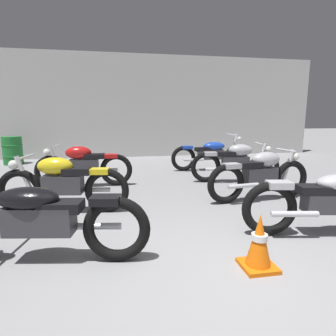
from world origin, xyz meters
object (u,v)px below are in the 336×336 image
oil_drum (13,150)px  motorcycle_left_row_1 (62,183)px  motorcycle_right_row_0 (333,199)px  motorcycle_left_row_2 (84,165)px  motorcycle_left_row_0 (38,218)px  motorcycle_right_row_2 (236,162)px  traffic_cone (259,243)px  motorcycle_right_row_3 (211,154)px  motorcycle_right_row_1 (261,174)px

oil_drum → motorcycle_left_row_1: bearing=-64.9°
motorcycle_right_row_0 → motorcycle_left_row_2: bearing=136.3°
motorcycle_left_row_0 → motorcycle_right_row_2: motorcycle_left_row_0 is taller
motorcycle_left_row_2 → motorcycle_left_row_0: bearing=-91.8°
motorcycle_left_row_2 → traffic_cone: size_ratio=3.65×
motorcycle_left_row_1 → oil_drum: 5.44m
motorcycle_right_row_2 → motorcycle_left_row_0: bearing=-138.8°
motorcycle_left_row_1 → oil_drum: (-2.31, 4.92, -0.03)m
motorcycle_left_row_2 → motorcycle_right_row_3: 3.46m
motorcycle_left_row_0 → motorcycle_left_row_2: 3.12m
motorcycle_right_row_3 → traffic_cone: size_ratio=4.02×
motorcycle_right_row_1 → motorcycle_right_row_2: size_ratio=1.00×
motorcycle_left_row_2 → motorcycle_right_row_3: motorcycle_right_row_3 is taller
motorcycle_right_row_0 → motorcycle_left_row_0: bearing=-179.4°
motorcycle_right_row_0 → motorcycle_right_row_1: bearing=94.5°
motorcycle_left_row_2 → motorcycle_right_row_0: (3.23, -3.08, -0.01)m
motorcycle_left_row_2 → motorcycle_right_row_3: size_ratio=0.91×
motorcycle_right_row_1 → motorcycle_right_row_3: (0.09, 2.87, -0.01)m
oil_drum → traffic_cone: 8.24m
motorcycle_right_row_0 → motorcycle_right_row_2: 2.90m
motorcycle_right_row_3 → motorcycle_right_row_1: bearing=-91.8°
motorcycle_left_row_2 → motorcycle_right_row_1: same height
motorcycle_left_row_1 → motorcycle_right_row_1: same height
motorcycle_left_row_1 → oil_drum: bearing=115.1°
motorcycle_right_row_0 → motorcycle_right_row_2: motorcycle_right_row_0 is taller
motorcycle_left_row_2 → motorcycle_right_row_2: (3.26, -0.18, 0.00)m
motorcycle_left_row_1 → motorcycle_left_row_2: bearing=85.1°
motorcycle_left_row_2 → motorcycle_right_row_2: bearing=-3.1°
motorcycle_left_row_0 → motorcycle_right_row_1: (3.21, 1.56, 0.01)m
motorcycle_right_row_0 → traffic_cone: (-1.25, -0.55, -0.19)m
motorcycle_left_row_1 → motorcycle_right_row_3: (3.34, 2.92, -0.01)m
oil_drum → traffic_cone: (4.42, -6.95, -0.17)m
motorcycle_left_row_2 → traffic_cone: (1.98, -3.63, -0.20)m
motorcycle_right_row_2 → motorcycle_right_row_1: bearing=-96.4°
motorcycle_right_row_2 → traffic_cone: motorcycle_right_row_2 is taller
motorcycle_right_row_0 → motorcycle_left_row_1: bearing=156.3°
motorcycle_left_row_0 → motorcycle_right_row_3: bearing=53.4°
motorcycle_left_row_1 → motorcycle_left_row_0: bearing=-88.5°
motorcycle_left_row_0 → traffic_cone: (2.08, -0.52, -0.19)m
motorcycle_left_row_2 → motorcycle_left_row_1: bearing=-94.9°
motorcycle_right_row_1 → oil_drum: 7.39m
motorcycle_right_row_2 → motorcycle_left_row_2: bearing=176.9°
oil_drum → motorcycle_left_row_2: bearing=-53.6°
motorcycle_left_row_2 → oil_drum: motorcycle_left_row_2 is taller
motorcycle_left_row_2 → motorcycle_right_row_2: 3.27m
motorcycle_left_row_1 → oil_drum: motorcycle_left_row_1 is taller
motorcycle_right_row_2 → traffic_cone: size_ratio=3.63×
motorcycle_right_row_0 → motorcycle_right_row_3: (-0.03, 4.40, 0.00)m
motorcycle_right_row_2 → oil_drum: 6.69m
oil_drum → motorcycle_right_row_2: bearing=-31.5°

